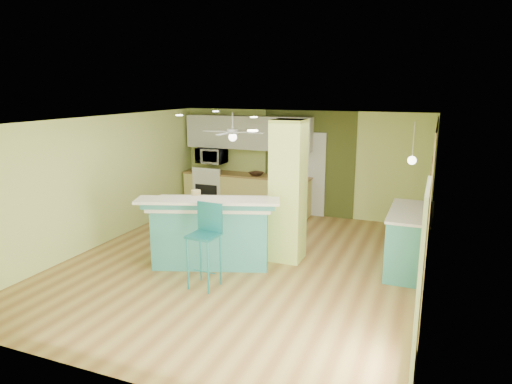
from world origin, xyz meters
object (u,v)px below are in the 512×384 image
peninsula (212,231)px  side_counter (409,240)px  canister (196,195)px  fruit_bowl (256,174)px  bar_stool (206,232)px

peninsula → side_counter: (3.23, 0.92, -0.06)m
peninsula → canister: size_ratio=14.57×
peninsula → fruit_bowl: bearing=79.1°
peninsula → bar_stool: size_ratio=1.90×
bar_stool → canister: size_ratio=7.67×
side_counter → fruit_bowl: size_ratio=4.79×
fruit_bowl → bar_stool: bearing=-78.4°
canister → side_counter: bearing=13.1°
bar_stool → fruit_bowl: bearing=105.8°
bar_stool → side_counter: size_ratio=0.81×
bar_stool → fruit_bowl: (-0.86, 4.18, 0.11)m
side_counter → fruit_bowl: bearing=147.6°
side_counter → peninsula: bearing=-164.1°
fruit_bowl → canister: size_ratio=1.97×
bar_stool → canister: bar_stool is taller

